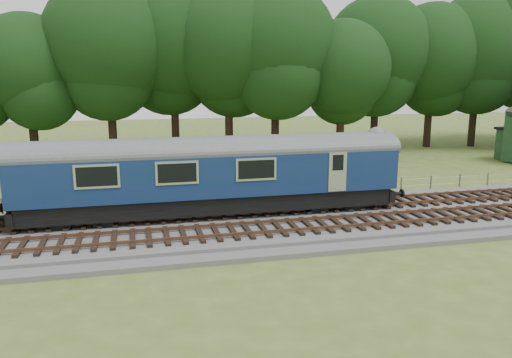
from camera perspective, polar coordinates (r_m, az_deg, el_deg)
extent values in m
plane|color=#4B5F23|center=(24.07, 4.78, -5.13)|extent=(120.00, 120.00, 0.00)
cube|color=#4C4C4F|center=(24.02, 4.79, -4.74)|extent=(70.00, 7.00, 0.35)
cube|color=brown|center=(24.56, 4.30, -3.59)|extent=(66.50, 0.07, 0.14)
cube|color=brown|center=(25.88, 3.33, -2.77)|extent=(66.50, 0.07, 0.14)
cube|color=brown|center=(21.84, 6.71, -5.62)|extent=(66.50, 0.07, 0.14)
cube|color=brown|center=(23.13, 5.49, -4.59)|extent=(66.50, 0.07, 0.14)
cube|color=black|center=(24.23, -4.90, -2.42)|extent=(17.46, 2.52, 0.85)
cube|color=#0E294B|center=(23.92, -4.96, 0.89)|extent=(18.00, 2.80, 2.05)
cube|color=yellow|center=(26.83, 14.46, 0.94)|extent=(0.06, 2.74, 1.30)
cube|color=black|center=(25.83, 8.38, -2.06)|extent=(2.60, 2.00, 0.55)
cube|color=black|center=(24.17, -19.12, -3.58)|extent=(2.60, 2.00, 0.55)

